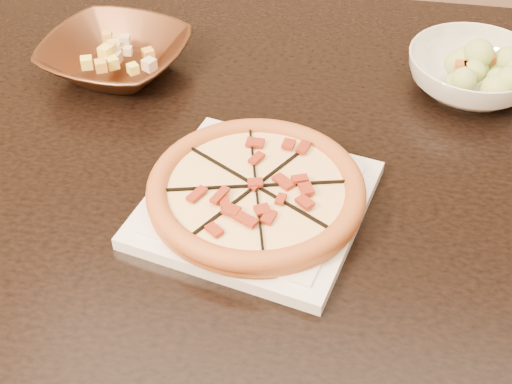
% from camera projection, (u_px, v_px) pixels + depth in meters
% --- Properties ---
extents(dining_table, '(1.49, 0.96, 0.75)m').
position_uv_depth(dining_table, '(216.00, 181.00, 1.13)').
color(dining_table, black).
rests_on(dining_table, floor).
extents(plate, '(0.33, 0.33, 0.02)m').
position_uv_depth(plate, '(256.00, 203.00, 0.94)').
color(plate, white).
rests_on(plate, dining_table).
extents(pizza, '(0.28, 0.28, 0.03)m').
position_uv_depth(pizza, '(256.00, 190.00, 0.92)').
color(pizza, '#C7643A').
rests_on(pizza, plate).
extents(bronze_bowl, '(0.27, 0.27, 0.06)m').
position_uv_depth(bronze_bowl, '(116.00, 56.00, 1.17)').
color(bronze_bowl, brown).
rests_on(bronze_bowl, dining_table).
extents(mixed_dish, '(0.12, 0.11, 0.03)m').
position_uv_depth(mixed_dish, '(112.00, 34.00, 1.14)').
color(mixed_dish, beige).
rests_on(mixed_dish, bronze_bowl).
extents(salad_bowl, '(0.26, 0.26, 0.07)m').
position_uv_depth(salad_bowl, '(472.00, 73.00, 1.13)').
color(salad_bowl, white).
rests_on(salad_bowl, dining_table).
extents(salad, '(0.11, 0.11, 0.04)m').
position_uv_depth(salad, '(479.00, 45.00, 1.09)').
color(salad, '#B0C86C').
rests_on(salad, salad_bowl).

